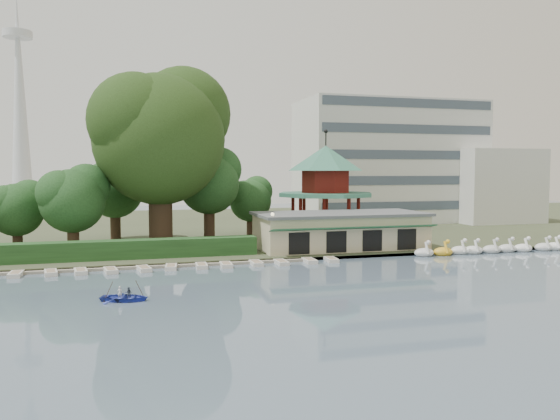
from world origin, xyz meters
name	(u,v)px	position (x,y,z in m)	size (l,w,h in m)	color
ground_plane	(324,303)	(0.00, 0.00, 0.00)	(220.00, 220.00, 0.00)	slate
shore	(210,226)	(0.00, 52.00, 0.20)	(220.00, 70.00, 0.40)	#424930
embankment	(262,261)	(0.00, 17.30, 0.15)	(220.00, 0.60, 0.30)	gray
dock	(135,267)	(-12.00, 17.20, 0.12)	(34.00, 1.60, 0.24)	gray
boathouse	(340,230)	(10.00, 21.97, 2.37)	(18.60, 9.39, 3.90)	beige
pavilion	(326,182)	(12.00, 32.00, 7.48)	(12.40, 12.40, 13.50)	beige
office_building	(406,166)	(32.67, 49.00, 9.73)	(38.00, 18.00, 20.00)	silver
broadcast_tower	(19,84)	(-42.00, 140.00, 33.98)	(8.00, 8.00, 96.00)	silver
hedge	(102,250)	(-15.00, 20.50, 1.30)	(30.00, 2.00, 1.80)	#244D21
lamp_post	(273,226)	(1.50, 19.00, 3.34)	(0.36, 0.36, 4.28)	black
big_tree	(161,131)	(-8.80, 28.23, 13.32)	(15.87, 14.79, 20.39)	#3A281C
small_trees	(124,192)	(-12.83, 31.50, 6.49)	(39.02, 16.90, 11.41)	#3A281C
swan_boats	(500,249)	(26.51, 16.46, 0.40)	(20.71, 2.13, 1.92)	white
moored_rowboats	(157,268)	(-10.05, 15.79, 0.18)	(34.64, 2.71, 0.36)	silver
rowboat_with_passengers	(124,294)	(-12.84, 4.38, 0.47)	(5.30, 4.49, 2.01)	#3243AE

